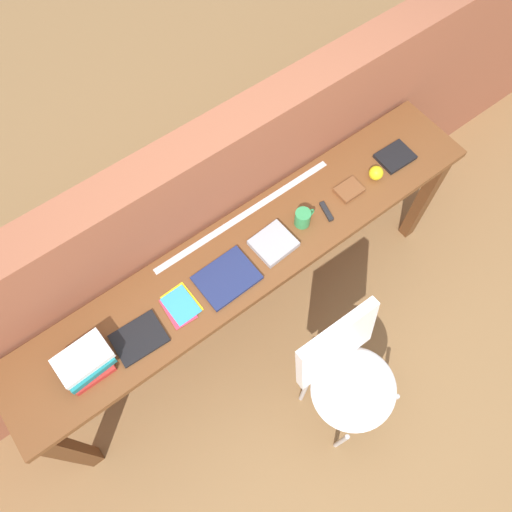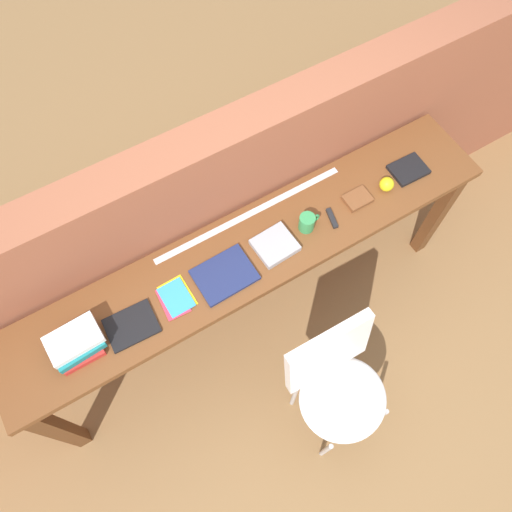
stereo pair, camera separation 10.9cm
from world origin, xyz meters
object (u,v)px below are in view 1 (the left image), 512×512
object	(u,v)px
book_stack_leftmost	(85,362)
sports_ball_small	(376,173)
magazine_cycling	(139,338)
pamphlet_pile_colourful	(180,306)
book_open_centre	(227,278)
multitool_folded	(326,211)
chair_white_moulded	(347,374)
book_repair_rightmost	(395,157)
mug	(303,218)
leather_journal_brown	(349,190)

from	to	relation	value
book_stack_leftmost	sports_ball_small	world-z (taller)	book_stack_leftmost
magazine_cycling	pamphlet_pile_colourful	bearing A→B (deg)	7.60
sports_ball_small	pamphlet_pile_colourful	bearing A→B (deg)	179.58
book_open_centre	multitool_folded	distance (m)	0.59
book_open_centre	multitool_folded	bearing A→B (deg)	-1.65
multitool_folded	sports_ball_small	bearing A→B (deg)	1.89
chair_white_moulded	book_repair_rightmost	size ratio (longest dim) A/B	4.97
book_open_centre	mug	size ratio (longest dim) A/B	2.42
sports_ball_small	book_repair_rightmost	distance (m)	0.17
pamphlet_pile_colourful	multitool_folded	distance (m)	0.84
chair_white_moulded	mug	size ratio (longest dim) A/B	8.10
sports_ball_small	leather_journal_brown	bearing A→B (deg)	174.98
magazine_cycling	multitool_folded	world-z (taller)	multitool_folded
book_open_centre	sports_ball_small	distance (m)	0.92
book_open_centre	mug	bearing A→B (deg)	1.44
chair_white_moulded	multitool_folded	size ratio (longest dim) A/B	8.10
chair_white_moulded	leather_journal_brown	world-z (taller)	leather_journal_brown
magazine_cycling	sports_ball_small	world-z (taller)	sports_ball_small
magazine_cycling	chair_white_moulded	bearing A→B (deg)	-38.41
sports_ball_small	book_repair_rightmost	size ratio (longest dim) A/B	0.40
book_stack_leftmost	leather_journal_brown	world-z (taller)	book_stack_leftmost
pamphlet_pile_colourful	book_open_centre	bearing A→B (deg)	-3.87
book_stack_leftmost	book_open_centre	size ratio (longest dim) A/B	0.86
pamphlet_pile_colourful	book_open_centre	size ratio (longest dim) A/B	0.69
book_stack_leftmost	magazine_cycling	distance (m)	0.24
pamphlet_pile_colourful	sports_ball_small	distance (m)	1.17
mug	chair_white_moulded	bearing A→B (deg)	-107.92
pamphlet_pile_colourful	mug	world-z (taller)	mug
mug	multitool_folded	distance (m)	0.14
mug	multitool_folded	world-z (taller)	mug
multitool_folded	chair_white_moulded	bearing A→B (deg)	-118.52
pamphlet_pile_colourful	book_stack_leftmost	bearing A→B (deg)	178.68
magazine_cycling	mug	world-z (taller)	mug
book_open_centre	multitool_folded	world-z (taller)	book_open_centre
mug	book_repair_rightmost	world-z (taller)	mug
book_repair_rightmost	sports_ball_small	bearing A→B (deg)	-169.22
book_open_centre	book_repair_rightmost	bearing A→B (deg)	0.43
book_open_centre	sports_ball_small	bearing A→B (deg)	-0.86
pamphlet_pile_colourful	book_open_centre	xyz separation A→B (m)	(0.24, -0.02, 0.00)
book_stack_leftmost	multitool_folded	xyz separation A→B (m)	(1.29, -0.03, -0.04)
pamphlet_pile_colourful	chair_white_moulded	bearing A→B (deg)	-52.65
book_open_centre	magazine_cycling	bearing A→B (deg)	178.96
book_open_centre	book_stack_leftmost	bearing A→B (deg)	176.44
magazine_cycling	mug	xyz separation A→B (m)	(0.93, 0.03, 0.04)
multitool_folded	leather_journal_brown	bearing A→B (deg)	8.46
leather_journal_brown	pamphlet_pile_colourful	bearing A→B (deg)	-179.86
multitool_folded	book_open_centre	bearing A→B (deg)	179.70
sports_ball_small	chair_white_moulded	bearing A→B (deg)	-136.44
multitool_folded	sports_ball_small	world-z (taller)	sports_ball_small
book_stack_leftmost	pamphlet_pile_colourful	distance (m)	0.46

